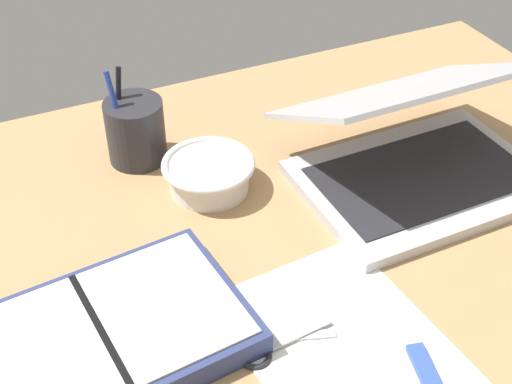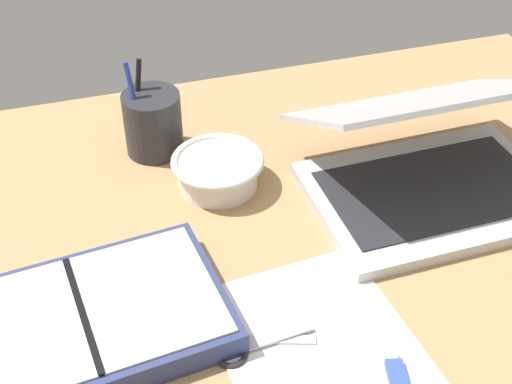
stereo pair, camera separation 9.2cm
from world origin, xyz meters
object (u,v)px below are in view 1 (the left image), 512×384
at_px(bowl, 209,173).
at_px(laptop, 416,149).
at_px(planner, 102,339).
at_px(pen_cup, 135,131).
at_px(scissors, 263,344).

bearing_deg(bowl, laptop, -19.40).
height_order(laptop, planner, laptop).
height_order(pen_cup, scissors, pen_cup).
bearing_deg(planner, bowl, 39.94).
distance_m(pen_cup, scissors, 0.42).
height_order(laptop, pen_cup, laptop).
height_order(bowl, pen_cup, pen_cup).
bearing_deg(planner, scissors, -29.22).
bearing_deg(bowl, scissors, -99.90).
distance_m(bowl, pen_cup, 0.14).
relative_size(planner, scissors, 2.75).
xyz_separation_m(laptop, scissors, (-0.34, -0.20, -0.05)).
height_order(pen_cup, planner, pen_cup).
xyz_separation_m(bowl, pen_cup, (-0.07, 0.12, 0.02)).
height_order(laptop, bowl, laptop).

